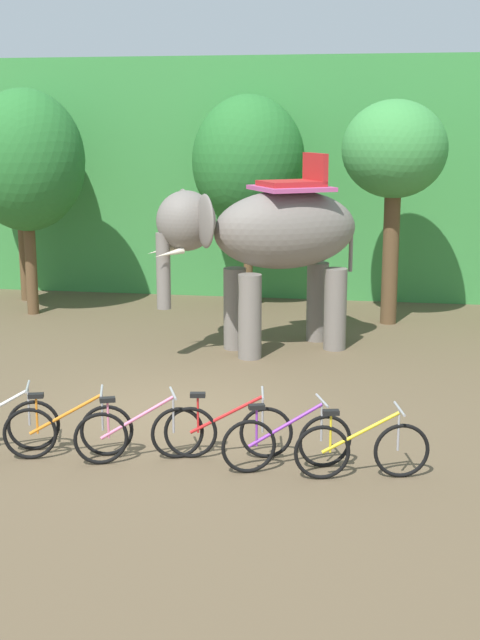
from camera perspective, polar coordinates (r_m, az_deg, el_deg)
name	(u,v)px	position (r m, az deg, el deg)	size (l,w,h in m)	color
ground_plane	(173,416)	(13.47, -4.36, -6.20)	(80.00, 80.00, 0.00)	brown
foliage_hedge	(276,173)	(24.87, 2.37, 9.51)	(36.00, 6.00, 5.92)	#3D8E42
tree_center_right	(19,152)	(22.24, -14.15, 10.53)	(2.48, 2.48, 5.00)	brown
tree_far_left	(25,161)	(20.55, -13.74, 9.99)	(2.65, 2.65, 5.10)	brown
tree_right	(248,162)	(20.70, 0.55, 10.23)	(2.62, 2.62, 4.98)	brown
tree_left	(394,153)	(19.27, 9.98, 10.64)	(2.24, 2.24, 4.83)	brown
elephant	(270,238)	(16.76, 1.93, 5.33)	(4.04, 3.24, 3.78)	slate
bike_orange	(68,430)	(11.92, -11.09, -7.01)	(1.65, 0.65, 0.92)	black
bike_pink	(139,433)	(11.65, -6.56, -7.32)	(1.61, 0.75, 0.92)	black
bike_red	(228,430)	(11.68, -0.78, -7.17)	(1.70, 0.52, 0.92)	black
bike_purple	(287,441)	(11.31, 3.06, -7.87)	(1.62, 0.73, 0.92)	black
bike_yellow	(362,449)	(11.15, 7.90, -8.30)	(1.68, 0.57, 0.92)	black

